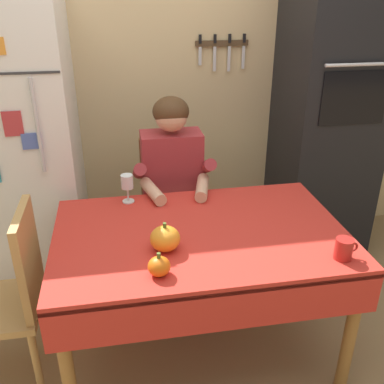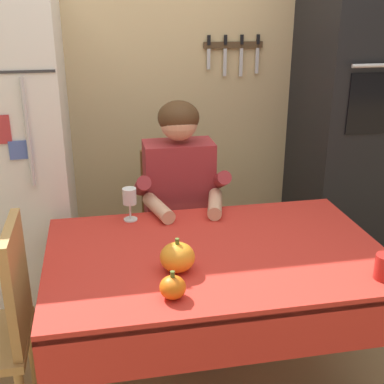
# 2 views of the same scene
# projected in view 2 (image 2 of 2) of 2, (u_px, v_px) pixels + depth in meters

# --- Properties ---
(back_wall_assembly) EXTENTS (3.70, 0.13, 2.60)m
(back_wall_assembly) POSITION_uv_depth(u_px,v_px,m) (178.00, 72.00, 3.05)
(back_wall_assembly) COLOR #D1B784
(back_wall_assembly) RESTS_ON ground
(refrigerator) EXTENTS (0.68, 0.71, 1.80)m
(refrigerator) POSITION_uv_depth(u_px,v_px,m) (4.00, 164.00, 2.66)
(refrigerator) COLOR white
(refrigerator) RESTS_ON ground
(wall_oven) EXTENTS (0.60, 0.64, 2.10)m
(wall_oven) POSITION_uv_depth(u_px,v_px,m) (354.00, 118.00, 2.99)
(wall_oven) COLOR black
(wall_oven) RESTS_ON ground
(dining_table) EXTENTS (1.40, 0.90, 0.74)m
(dining_table) POSITION_uv_depth(u_px,v_px,m) (217.00, 271.00, 2.11)
(dining_table) COLOR #9E6B33
(dining_table) RESTS_ON ground
(chair_behind_person) EXTENTS (0.40, 0.40, 0.93)m
(chair_behind_person) POSITION_uv_depth(u_px,v_px,m) (176.00, 224.00, 2.88)
(chair_behind_person) COLOR brown
(chair_behind_person) RESTS_ON ground
(seated_person) EXTENTS (0.47, 0.55, 1.25)m
(seated_person) POSITION_uv_depth(u_px,v_px,m) (181.00, 200.00, 2.62)
(seated_person) COLOR #38384C
(seated_person) RESTS_ON ground
(wine_glass) EXTENTS (0.07, 0.07, 0.16)m
(wine_glass) POSITION_uv_depth(u_px,v_px,m) (130.00, 198.00, 2.34)
(wine_glass) COLOR white
(wine_glass) RESTS_ON dining_table
(pumpkin_large) EXTENTS (0.09, 0.09, 0.10)m
(pumpkin_large) POSITION_uv_depth(u_px,v_px,m) (173.00, 287.00, 1.75)
(pumpkin_large) COLOR orange
(pumpkin_large) RESTS_ON dining_table
(pumpkin_medium) EXTENTS (0.13, 0.13, 0.14)m
(pumpkin_medium) POSITION_uv_depth(u_px,v_px,m) (177.00, 257.00, 1.92)
(pumpkin_medium) COLOR orange
(pumpkin_medium) RESTS_ON dining_table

